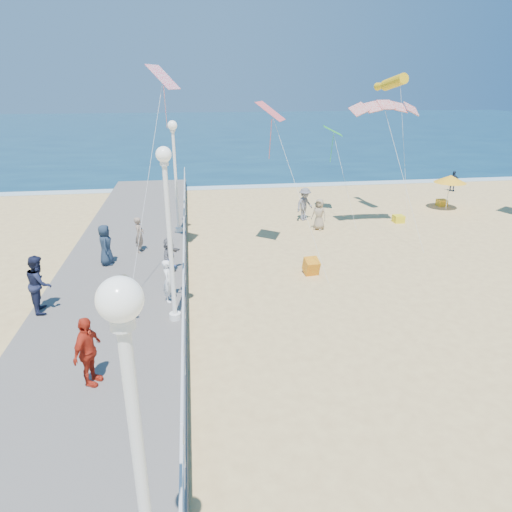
{
  "coord_description": "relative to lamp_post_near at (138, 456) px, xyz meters",
  "views": [
    {
      "loc": [
        -4.65,
        -12.89,
        7.36
      ],
      "look_at": [
        -2.5,
        2.0,
        1.6
      ],
      "focal_mm": 32.0,
      "sensor_mm": 36.0,
      "label": 1
    }
  ],
  "objects": [
    {
      "name": "lamp_post_far",
      "position": [
        0.0,
        18.0,
        0.0
      ],
      "size": [
        0.44,
        0.44,
        5.32
      ],
      "color": "white",
      "rests_on": "boardwalk"
    },
    {
      "name": "beach_umbrella",
      "position": [
        16.14,
        21.33,
        -1.75
      ],
      "size": [
        1.9,
        1.9,
        2.14
      ],
      "color": "white",
      "rests_on": "ground"
    },
    {
      "name": "woman_holding_toddler",
      "position": [
        -0.21,
        10.31,
        -2.52
      ],
      "size": [
        0.45,
        0.6,
        1.48
      ],
      "primitive_type": "imported",
      "rotation": [
        0.0,
        0.0,
        1.38
      ],
      "color": "white",
      "rests_on": "boardwalk"
    },
    {
      "name": "spectator_7",
      "position": [
        -4.25,
        10.22,
        -2.32
      ],
      "size": [
        0.9,
        1.05,
        1.89
      ],
      "primitive_type": "imported",
      "rotation": [
        0.0,
        0.0,
        1.79
      ],
      "color": "#1A1E39",
      "rests_on": "boardwalk"
    },
    {
      "name": "lamp_post_near",
      "position": [
        0.0,
        0.0,
        0.0
      ],
      "size": [
        0.44,
        0.44,
        5.32
      ],
      "color": "white",
      "rests_on": "boardwalk"
    },
    {
      "name": "kite_diamond_redwhite",
      "position": [
        -0.13,
        15.02,
        3.87
      ],
      "size": [
        1.27,
        1.47,
        0.89
      ],
      "primitive_type": "cube",
      "rotation": [
        0.79,
        0.0,
        1.21
      ],
      "color": "#EB1B43"
    },
    {
      "name": "beach_walker_c",
      "position": [
        7.32,
        18.62,
        -2.84
      ],
      "size": [
        0.96,
        0.91,
        1.65
      ],
      "primitive_type": "imported",
      "rotation": [
        0.0,
        0.0,
        -0.66
      ],
      "color": "gray",
      "rests_on": "ground"
    },
    {
      "name": "spectator_3",
      "position": [
        -1.96,
        5.99,
        -2.36
      ],
      "size": [
        0.78,
        1.14,
        1.8
      ],
      "primitive_type": "imported",
      "rotation": [
        0.0,
        0.0,
        1.21
      ],
      "color": "red",
      "rests_on": "boardwalk"
    },
    {
      "name": "railing",
      "position": [
        0.3,
        9.0,
        -2.41
      ],
      "size": [
        0.05,
        42.0,
        0.55
      ],
      "color": "white",
      "rests_on": "boardwalk"
    },
    {
      "name": "kite_diamond_green",
      "position": [
        8.65,
        21.31,
        1.16
      ],
      "size": [
        1.23,
        1.31,
        0.5
      ],
      "primitive_type": "cube",
      "rotation": [
        0.45,
        0.0,
        1.35
      ],
      "color": "green"
    },
    {
      "name": "beach_walker_b",
      "position": [
        19.24,
        26.0,
        -2.93
      ],
      "size": [
        0.85,
        0.87,
        1.46
      ],
      "primitive_type": "imported",
      "rotation": [
        0.0,
        0.0,
        2.33
      ],
      "color": "#182234",
      "rests_on": "ground"
    },
    {
      "name": "lamp_post_mid",
      "position": [
        0.0,
        9.0,
        0.0
      ],
      "size": [
        0.44,
        0.44,
        5.32
      ],
      "color": "white",
      "rests_on": "boardwalk"
    },
    {
      "name": "spectator_6",
      "position": [
        -1.61,
        15.34,
        -2.48
      ],
      "size": [
        0.47,
        0.63,
        1.56
      ],
      "primitive_type": "imported",
      "rotation": [
        0.0,
        0.0,
        1.38
      ],
      "color": "#88715E",
      "rests_on": "boardwalk"
    },
    {
      "name": "box_kite",
      "position": [
        5.36,
        12.73,
        -3.36
      ],
      "size": [
        0.62,
        0.76,
        0.74
      ],
      "primitive_type": "cube",
      "rotation": [
        0.31,
        0.0,
        0.1
      ],
      "color": "#D24B0C",
      "rests_on": "ground"
    },
    {
      "name": "toddler_held",
      "position": [
        -0.06,
        10.46,
        -2.0
      ],
      "size": [
        0.38,
        0.45,
        0.82
      ],
      "primitive_type": "imported",
      "rotation": [
        0.0,
        0.0,
        1.38
      ],
      "color": "#304DB6",
      "rests_on": "boardwalk"
    },
    {
      "name": "ocean",
      "position": [
        5.35,
        74.0,
        -3.65
      ],
      "size": [
        160.0,
        90.0,
        0.05
      ],
      "primitive_type": "cube",
      "color": "#0C2F49",
      "rests_on": "ground"
    },
    {
      "name": "kite_windsock",
      "position": [
        11.42,
        20.11,
        3.69
      ],
      "size": [
        1.04,
        2.88,
        1.12
      ],
      "primitive_type": "cylinder",
      "rotation": [
        1.36,
        0.0,
        0.17
      ],
      "color": "gold"
    },
    {
      "name": "beach_chair_left",
      "position": [
        12.09,
        19.23,
        -3.46
      ],
      "size": [
        0.55,
        0.55,
        0.4
      ],
      "primitive_type": "cube",
      "color": "yellow",
      "rests_on": "ground"
    },
    {
      "name": "kite_parafoil",
      "position": [
        10.08,
        17.83,
        2.68
      ],
      "size": [
        3.42,
        0.94,
        0.65
      ],
      "primitive_type": null,
      "rotation": [
        0.44,
        0.0,
        0.0
      ],
      "color": "red"
    },
    {
      "name": "surf_line",
      "position": [
        5.35,
        29.5,
        -3.63
      ],
      "size": [
        160.0,
        1.2,
        0.04
      ],
      "primitive_type": "cube",
      "color": "white",
      "rests_on": "ground"
    },
    {
      "name": "boardwalk",
      "position": [
        -2.15,
        9.0,
        -3.46
      ],
      "size": [
        5.0,
        44.0,
        0.4
      ],
      "primitive_type": "cube",
      "color": "slate",
      "rests_on": "ground"
    },
    {
      "name": "kite_diamond_pink",
      "position": [
        4.09,
        15.39,
        2.57
      ],
      "size": [
        1.44,
        1.56,
        0.75
      ],
      "primitive_type": "cube",
      "rotation": [
        0.62,
        0.0,
        1.18
      ],
      "color": "#F55A5F"
    },
    {
      "name": "spectator_1",
      "position": [
        -1.42,
        9.14,
        -2.49
      ],
      "size": [
        0.76,
        0.88,
        1.53
      ],
      "primitive_type": "imported",
      "rotation": [
        0.0,
        0.0,
        1.29
      ],
      "color": "#84835B",
      "rests_on": "boardwalk"
    },
    {
      "name": "beach_chair_right",
      "position": [
        16.38,
        22.29,
        -3.46
      ],
      "size": [
        0.55,
        0.55,
        0.4
      ],
      "primitive_type": "cube",
      "color": "yellow",
      "rests_on": "ground"
    },
    {
      "name": "spectator_4",
      "position": [
        -2.82,
        14.04,
        -2.43
      ],
      "size": [
        0.61,
        0.86,
        1.67
      ],
      "primitive_type": "imported",
      "rotation": [
        0.0,
        0.0,
        1.67
      ],
      "color": "#1B2A3C",
      "rests_on": "boardwalk"
    },
    {
      "name": "spectator_5",
      "position": [
        -0.25,
        12.74,
        -2.54
      ],
      "size": [
        0.84,
        1.4,
        1.43
      ],
      "primitive_type": "imported",
      "rotation": [
        0.0,
        0.0,
        1.24
      ],
      "color": "slate",
      "rests_on": "boardwalk"
    },
    {
      "name": "beach_walker_a",
      "position": [
        6.97,
        20.41,
        -2.73
      ],
      "size": [
        1.37,
        1.26,
        1.85
      ],
      "primitive_type": "imported",
      "rotation": [
        0.0,
        0.0,
        0.63
      ],
      "color": "slate",
      "rests_on": "ground"
    },
    {
      "name": "ground",
      "position": [
        5.35,
        9.0,
        -3.66
      ],
      "size": [
        160.0,
        160.0,
        0.0
      ],
      "primitive_type": "plane",
      "color": "#DEBC74",
      "rests_on": "ground"
    }
  ]
}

